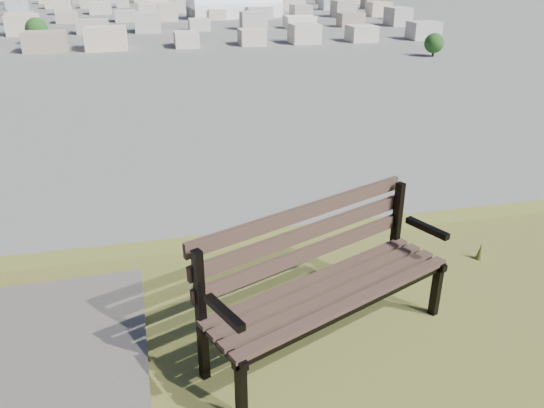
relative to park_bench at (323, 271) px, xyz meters
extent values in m
cube|color=#412F25|center=(0.13, -0.29, -0.10)|extent=(1.88, 0.88, 0.04)
cube|color=#412F25|center=(0.07, -0.17, -0.10)|extent=(1.88, 0.88, 0.04)
cube|color=#412F25|center=(0.02, -0.04, -0.10)|extent=(1.88, 0.88, 0.04)
cube|color=#412F25|center=(-0.03, 0.08, -0.10)|extent=(1.88, 0.88, 0.04)
cube|color=#412F25|center=(-0.07, 0.16, 0.08)|extent=(1.86, 0.83, 0.11)
cube|color=#412F25|center=(-0.08, 0.19, 0.24)|extent=(1.86, 0.83, 0.11)
cube|color=#412F25|center=(-0.09, 0.21, 0.40)|extent=(1.86, 0.83, 0.11)
cube|color=black|center=(-0.75, -0.69, -0.35)|extent=(0.08, 0.08, 0.49)
cube|color=black|center=(-0.94, -0.25, -0.08)|extent=(0.08, 0.08, 1.03)
cube|color=black|center=(-0.83, -0.49, -0.13)|extent=(0.27, 0.53, 0.06)
cube|color=black|center=(-0.81, -0.54, 0.14)|extent=(0.21, 0.39, 0.05)
cube|color=black|center=(1.01, 0.07, -0.35)|extent=(0.08, 0.08, 0.49)
cube|color=black|center=(0.82, 0.51, -0.08)|extent=(0.08, 0.08, 1.03)
cube|color=black|center=(0.93, 0.27, -0.13)|extent=(0.27, 0.53, 0.06)
cube|color=black|center=(0.95, 0.22, 0.14)|extent=(0.21, 0.39, 0.05)
cube|color=black|center=(0.13, -0.30, -0.15)|extent=(1.86, 0.83, 0.04)
cube|color=black|center=(-0.04, 0.09, -0.15)|extent=(1.86, 0.83, 0.04)
cone|color=brown|center=(1.91, 0.79, -0.50)|extent=(0.08, 0.08, 0.18)
cube|color=silver|center=(48.66, 306.65, -22.80)|extent=(52.80, 28.44, 5.58)
cylinder|color=white|center=(48.66, 306.65, -20.01)|extent=(52.80, 28.44, 21.20)
cube|color=#A69A8E|center=(-36.49, 197.59, -22.09)|extent=(11.00, 11.00, 7.00)
cube|color=#C7B19E|center=(-12.49, 197.59, -22.09)|extent=(11.00, 11.00, 7.00)
cube|color=#A7A7AC|center=(11.51, 197.59, -22.09)|extent=(11.00, 11.00, 7.00)
cube|color=#C2B69D|center=(35.51, 197.59, -22.09)|extent=(11.00, 11.00, 7.00)
cube|color=gray|center=(59.51, 197.59, -22.09)|extent=(11.00, 11.00, 7.00)
cube|color=#BEB6A7|center=(83.51, 197.59, -22.09)|extent=(11.00, 11.00, 7.00)
cube|color=#AFA79F|center=(107.51, 197.59, -22.09)|extent=(11.00, 11.00, 7.00)
cube|color=#A7A7AC|center=(-48.49, 247.59, -22.09)|extent=(11.00, 11.00, 7.00)
cube|color=#C2B69D|center=(-24.49, 247.59, -22.09)|extent=(11.00, 11.00, 7.00)
cube|color=gray|center=(-0.49, 247.59, -22.09)|extent=(11.00, 11.00, 7.00)
cube|color=#BEB6A7|center=(23.51, 247.59, -22.09)|extent=(11.00, 11.00, 7.00)
cube|color=#AFA79F|center=(47.51, 247.59, -22.09)|extent=(11.00, 11.00, 7.00)
cube|color=silver|center=(71.51, 247.59, -22.09)|extent=(11.00, 11.00, 7.00)
cube|color=#A69A8E|center=(95.51, 247.59, -22.09)|extent=(11.00, 11.00, 7.00)
cube|color=#C7B19E|center=(119.51, 247.59, -22.09)|extent=(11.00, 11.00, 7.00)
cube|color=#BEB6A7|center=(-60.49, 297.59, -22.09)|extent=(11.00, 11.00, 7.00)
cube|color=#AFA79F|center=(-36.49, 297.59, -22.09)|extent=(11.00, 11.00, 7.00)
cube|color=silver|center=(-12.49, 297.59, -22.09)|extent=(11.00, 11.00, 7.00)
cube|color=#A69A8E|center=(11.51, 297.59, -22.09)|extent=(11.00, 11.00, 7.00)
cube|color=#C7B19E|center=(35.51, 297.59, -22.09)|extent=(11.00, 11.00, 7.00)
cube|color=#A7A7AC|center=(59.51, 297.59, -22.09)|extent=(11.00, 11.00, 7.00)
cube|color=#C2B69D|center=(83.51, 297.59, -22.09)|extent=(11.00, 11.00, 7.00)
cube|color=gray|center=(107.51, 297.59, -22.09)|extent=(11.00, 11.00, 7.00)
cube|color=#BEB6A7|center=(131.51, 297.59, -22.09)|extent=(11.00, 11.00, 7.00)
cube|color=#C7B19E|center=(-72.49, 347.59, -22.09)|extent=(11.00, 11.00, 7.00)
cube|color=#A7A7AC|center=(-48.49, 347.59, -22.09)|extent=(11.00, 11.00, 7.00)
cube|color=#C2B69D|center=(-24.49, 347.59, -22.09)|extent=(11.00, 11.00, 7.00)
cube|color=gray|center=(-0.49, 347.59, -22.09)|extent=(11.00, 11.00, 7.00)
cube|color=#BEB6A7|center=(23.51, 347.59, -22.09)|extent=(11.00, 11.00, 7.00)
cube|color=#AFA79F|center=(47.51, 347.59, -22.09)|extent=(11.00, 11.00, 7.00)
cube|color=silver|center=(71.51, 347.59, -22.09)|extent=(11.00, 11.00, 7.00)
cube|color=#A69A8E|center=(95.51, 347.59, -22.09)|extent=(11.00, 11.00, 7.00)
cube|color=#C7B19E|center=(119.51, 347.59, -22.09)|extent=(11.00, 11.00, 7.00)
cube|color=#A7A7AC|center=(143.51, 347.59, -22.09)|extent=(11.00, 11.00, 7.00)
cube|color=#AFA79F|center=(-84.49, 397.59, -22.09)|extent=(11.00, 11.00, 7.00)
cube|color=silver|center=(-60.49, 397.59, -22.09)|extent=(11.00, 11.00, 7.00)
cube|color=#A69A8E|center=(-36.49, 397.59, -22.09)|extent=(11.00, 11.00, 7.00)
cube|color=#C7B19E|center=(-12.49, 397.59, -22.09)|extent=(11.00, 11.00, 7.00)
cube|color=#A7A7AC|center=(11.51, 397.59, -22.09)|extent=(11.00, 11.00, 7.00)
cube|color=#C2B69D|center=(35.51, 397.59, -22.09)|extent=(11.00, 11.00, 7.00)
cube|color=gray|center=(59.51, 397.59, -22.09)|extent=(11.00, 11.00, 7.00)
cube|color=#BEB6A7|center=(83.51, 397.59, -22.09)|extent=(11.00, 11.00, 7.00)
cylinder|color=#2E2117|center=(89.51, 157.59, -24.54)|extent=(0.80, 0.80, 2.10)
sphere|color=black|center=(89.51, 157.59, -21.39)|extent=(6.30, 6.30, 6.30)
cylinder|color=#2E2117|center=(-40.49, 217.59, -24.24)|extent=(0.80, 0.80, 2.70)
sphere|color=black|center=(-40.49, 217.59, -20.19)|extent=(8.10, 8.10, 8.10)
cylinder|color=#2E2117|center=(129.51, 277.59, -24.62)|extent=(0.80, 0.80, 1.95)
sphere|color=black|center=(129.51, 277.59, -21.69)|extent=(5.85, 5.85, 5.85)
cylinder|color=#2E2117|center=(59.51, 397.59, -24.47)|extent=(0.80, 0.80, 2.25)
cylinder|color=#2E2117|center=(-90.49, 457.59, -24.17)|extent=(0.80, 0.80, 2.85)
cylinder|color=#2E2117|center=(39.51, 297.59, -24.54)|extent=(0.80, 0.80, 2.10)
sphere|color=black|center=(39.51, 297.59, -21.39)|extent=(6.30, 6.30, 6.30)
cylinder|color=#2E2117|center=(169.51, 417.59, -24.32)|extent=(0.80, 0.80, 2.55)
camera|label=1|loc=(-1.13, -3.21, 2.09)|focal=35.00mm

